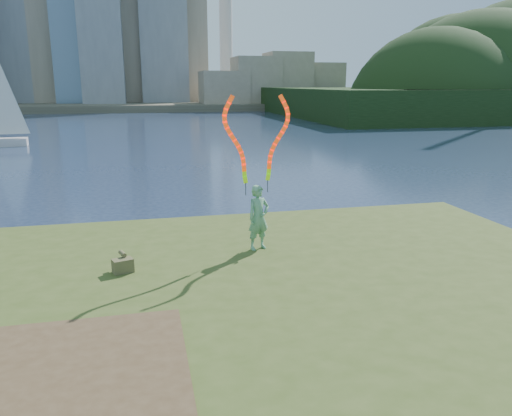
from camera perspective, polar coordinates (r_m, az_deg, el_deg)
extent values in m
plane|color=#1B2843|center=(10.98, -6.18, -11.25)|extent=(320.00, 320.00, 0.00)
cube|color=#3A4A1A|center=(8.72, -4.12, -17.26)|extent=(20.00, 18.00, 0.30)
cube|color=#3A4A1A|center=(8.86, -4.46, -14.89)|extent=(17.00, 15.00, 0.30)
cube|color=#3A4A1A|center=(8.91, -4.69, -12.87)|extent=(14.00, 12.00, 0.30)
cube|color=#47331E|center=(7.80, -20.25, -16.65)|extent=(3.20, 3.00, 0.02)
cube|color=#4C4738|center=(104.96, -12.61, 11.49)|extent=(320.00, 40.00, 1.20)
cube|color=black|center=(89.64, 26.29, 10.92)|extent=(70.00, 42.00, 4.00)
imported|color=#127637|center=(11.86, 0.29, -1.10)|extent=(0.66, 0.55, 1.56)
cylinder|color=black|center=(11.62, -1.19, 2.19)|extent=(0.02, 0.02, 0.30)
cylinder|color=black|center=(11.96, 1.33, 2.53)|extent=(0.02, 0.02, 0.30)
cube|color=#474323|center=(10.95, -14.98, -6.38)|extent=(0.48, 0.39, 0.29)
cylinder|color=#474323|center=(11.07, -15.01, -5.07)|extent=(0.18, 0.29, 0.10)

